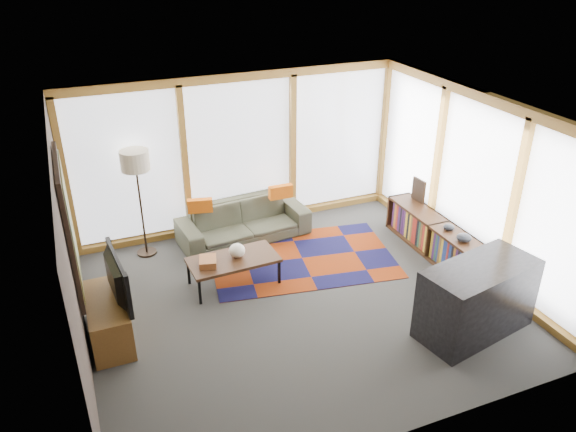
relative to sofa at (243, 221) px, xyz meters
name	(u,v)px	position (x,y,z in m)	size (l,w,h in m)	color
ground	(299,300)	(0.15, -1.95, -0.31)	(5.50, 5.50, 0.00)	#30302D
room_envelope	(317,176)	(0.64, -1.39, 1.23)	(5.52, 5.02, 2.62)	#41352E
rug	(302,258)	(0.62, -0.96, -0.30)	(2.76, 1.77, 0.01)	maroon
sofa	(243,221)	(0.00, 0.00, 0.00)	(2.10, 0.82, 0.61)	#3A3B2C
pillow_left	(200,206)	(-0.69, 0.00, 0.41)	(0.39, 0.12, 0.21)	#D25B0F
pillow_right	(281,192)	(0.65, 0.00, 0.41)	(0.39, 0.12, 0.22)	#D25B0F
floor_lamp	(141,204)	(-1.56, 0.11, 0.55)	(0.43, 0.43, 1.70)	black
coffee_table	(234,271)	(-0.55, -1.23, -0.10)	(1.25, 0.62, 0.42)	black
book_stack	(208,262)	(-0.92, -1.25, 0.16)	(0.23, 0.29, 0.10)	#99572B
vase	(237,250)	(-0.48, -1.20, 0.21)	(0.23, 0.23, 0.20)	white
bookshelf	(437,240)	(2.58, -1.67, -0.02)	(0.41, 2.27, 0.57)	black
bowl_a	(464,238)	(2.56, -2.25, 0.32)	(0.21, 0.21, 0.11)	black
bowl_b	(449,227)	(2.58, -1.89, 0.30)	(0.17, 0.17, 0.08)	black
shelf_picture	(419,190)	(2.72, -0.87, 0.45)	(0.04, 0.29, 0.38)	black
tv_console	(109,319)	(-2.32, -1.80, -0.03)	(0.46, 1.11, 0.56)	brown
television	(110,279)	(-2.22, -1.81, 0.54)	(1.01, 0.13, 0.58)	black
bar_counter	(477,299)	(1.91, -3.36, 0.16)	(1.48, 0.69, 0.94)	black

